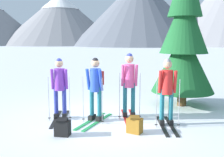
{
  "coord_description": "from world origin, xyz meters",
  "views": [
    {
      "loc": [
        0.25,
        -7.17,
        2.13
      ],
      "look_at": [
        0.21,
        0.3,
        1.05
      ],
      "focal_mm": 44.35,
      "sensor_mm": 36.0,
      "label": 1
    }
  ],
  "objects_px": {
    "skier_in_red": "(167,88)",
    "pine_tree_near": "(184,38)",
    "skier_in_blue": "(96,86)",
    "backpack_on_snow_front": "(63,127)",
    "skier_in_purple": "(60,86)",
    "backpack_on_snow_beside": "(135,125)",
    "skier_in_pink": "(129,81)"
  },
  "relations": [
    {
      "from": "skier_in_purple",
      "to": "backpack_on_snow_front",
      "type": "bearing_deg",
      "value": -77.26
    },
    {
      "from": "skier_in_pink",
      "to": "skier_in_red",
      "type": "height_order",
      "value": "skier_in_pink"
    },
    {
      "from": "skier_in_purple",
      "to": "skier_in_red",
      "type": "distance_m",
      "value": 2.79
    },
    {
      "from": "skier_in_purple",
      "to": "skier_in_pink",
      "type": "xyz_separation_m",
      "value": [
        1.85,
        0.15,
        0.11
      ]
    },
    {
      "from": "backpack_on_snow_front",
      "to": "skier_in_blue",
      "type": "bearing_deg",
      "value": 59.83
    },
    {
      "from": "skier_in_blue",
      "to": "pine_tree_near",
      "type": "bearing_deg",
      "value": 32.02
    },
    {
      "from": "skier_in_pink",
      "to": "skier_in_red",
      "type": "bearing_deg",
      "value": -38.46
    },
    {
      "from": "backpack_on_snow_front",
      "to": "skier_in_purple",
      "type": "bearing_deg",
      "value": 102.74
    },
    {
      "from": "backpack_on_snow_beside",
      "to": "skier_in_blue",
      "type": "bearing_deg",
      "value": 134.62
    },
    {
      "from": "skier_in_pink",
      "to": "backpack_on_snow_front",
      "type": "xyz_separation_m",
      "value": [
        -1.55,
        -1.5,
        -0.8
      ]
    },
    {
      "from": "skier_in_pink",
      "to": "skier_in_red",
      "type": "distance_m",
      "value": 1.13
    },
    {
      "from": "backpack_on_snow_beside",
      "to": "backpack_on_snow_front",
      "type": "bearing_deg",
      "value": -173.21
    },
    {
      "from": "skier_in_red",
      "to": "skier_in_blue",
      "type": "bearing_deg",
      "value": 168.8
    },
    {
      "from": "skier_in_pink",
      "to": "skier_in_red",
      "type": "relative_size",
      "value": 1.06
    },
    {
      "from": "skier_in_red",
      "to": "pine_tree_near",
      "type": "bearing_deg",
      "value": 66.3
    },
    {
      "from": "skier_in_purple",
      "to": "skier_in_pink",
      "type": "distance_m",
      "value": 1.86
    },
    {
      "from": "skier_in_blue",
      "to": "backpack_on_snow_front",
      "type": "bearing_deg",
      "value": -120.17
    },
    {
      "from": "skier_in_purple",
      "to": "skier_in_pink",
      "type": "height_order",
      "value": "skier_in_pink"
    },
    {
      "from": "skier_in_blue",
      "to": "skier_in_pink",
      "type": "distance_m",
      "value": 0.95
    },
    {
      "from": "skier_in_blue",
      "to": "backpack_on_snow_beside",
      "type": "relative_size",
      "value": 4.16
    },
    {
      "from": "skier_in_purple",
      "to": "backpack_on_snow_front",
      "type": "relative_size",
      "value": 4.36
    },
    {
      "from": "skier_in_blue",
      "to": "backpack_on_snow_front",
      "type": "relative_size",
      "value": 4.34
    },
    {
      "from": "backpack_on_snow_front",
      "to": "backpack_on_snow_beside",
      "type": "height_order",
      "value": "same"
    },
    {
      "from": "pine_tree_near",
      "to": "backpack_on_snow_front",
      "type": "xyz_separation_m",
      "value": [
        -3.31,
        -2.8,
        -1.98
      ]
    },
    {
      "from": "skier_in_red",
      "to": "pine_tree_near",
      "type": "relative_size",
      "value": 0.35
    },
    {
      "from": "skier_in_red",
      "to": "pine_tree_near",
      "type": "distance_m",
      "value": 2.51
    },
    {
      "from": "skier_in_blue",
      "to": "skier_in_red",
      "type": "bearing_deg",
      "value": -11.2
    },
    {
      "from": "skier_in_purple",
      "to": "backpack_on_snow_beside",
      "type": "relative_size",
      "value": 4.18
    },
    {
      "from": "skier_in_blue",
      "to": "skier_in_red",
      "type": "relative_size",
      "value": 1.0
    },
    {
      "from": "skier_in_blue",
      "to": "backpack_on_snow_front",
      "type": "distance_m",
      "value": 1.52
    },
    {
      "from": "skier_in_blue",
      "to": "backpack_on_snow_beside",
      "type": "xyz_separation_m",
      "value": [
        0.94,
        -0.95,
        -0.74
      ]
    },
    {
      "from": "skier_in_pink",
      "to": "pine_tree_near",
      "type": "bearing_deg",
      "value": 36.41
    }
  ]
}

